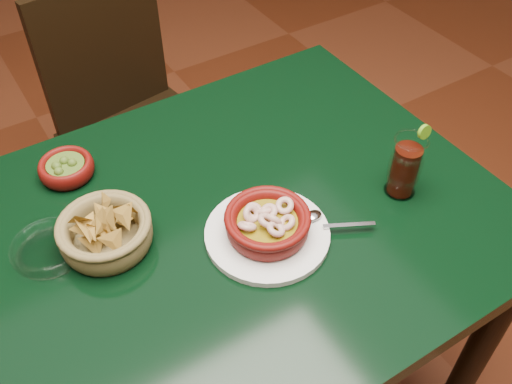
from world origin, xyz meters
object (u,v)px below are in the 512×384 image
cola_drink (405,166)px  chip_basket (106,232)px  shrimp_plate (268,226)px  dining_table (189,272)px  dining_chair (134,121)px

cola_drink → chip_basket: bearing=161.6°
shrimp_plate → chip_basket: 0.28m
shrimp_plate → chip_basket: bearing=151.1°
dining_table → shrimp_plate: (0.13, -0.08, 0.13)m
dining_table → dining_chair: 0.74m
dining_table → shrimp_plate: bearing=-30.2°
dining_chair → cola_drink: size_ratio=5.86×
dining_chair → cola_drink: 0.92m
shrimp_plate → cola_drink: (0.28, -0.04, 0.03)m
chip_basket → cola_drink: (0.53, -0.18, 0.03)m
dining_chair → shrimp_plate: size_ratio=3.02×
dining_chair → chip_basket: 0.77m
dining_chair → cola_drink: (0.24, -0.82, 0.33)m
dining_table → dining_chair: size_ratio=1.38×
shrimp_plate → dining_chair: bearing=87.3°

